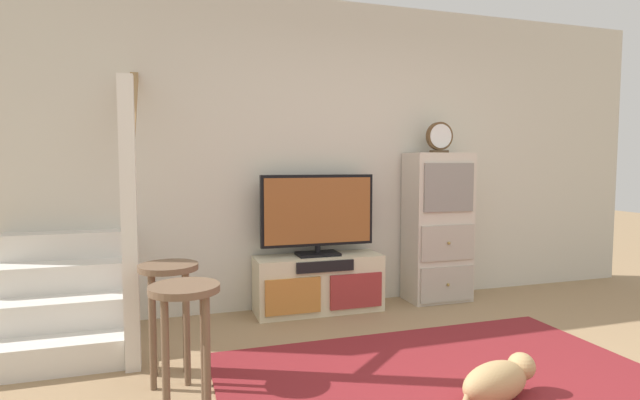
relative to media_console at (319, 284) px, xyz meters
name	(u,v)px	position (x,y,z in m)	size (l,w,h in m)	color
back_wall	(341,155)	(0.30, 0.27, 1.11)	(6.40, 0.12, 2.70)	beige
area_rug	(452,386)	(0.30, -1.59, -0.24)	(2.60, 1.80, 0.01)	maroon
media_console	(319,284)	(0.00, 0.00, 0.00)	(1.09, 0.38, 0.48)	beige
television	(318,213)	(0.00, 0.02, 0.61)	(0.99, 0.22, 0.69)	black
side_cabinet	(438,227)	(1.16, 0.01, 0.44)	(0.58, 0.38, 1.37)	beige
desk_clock	(439,137)	(1.15, 0.00, 1.27)	(0.26, 0.08, 0.28)	#4C3823
staircase	(69,286)	(-1.94, 0.01, 0.13)	(1.00, 1.36, 2.20)	silver
bar_stool_near	(185,320)	(-1.16, -1.53, 0.27)	(0.34, 0.34, 0.69)	brown
bar_stool_far	(169,294)	(-1.23, -1.02, 0.27)	(0.34, 0.34, 0.69)	brown
dog	(499,380)	(0.44, -1.81, -0.13)	(0.54, 0.29, 0.23)	tan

